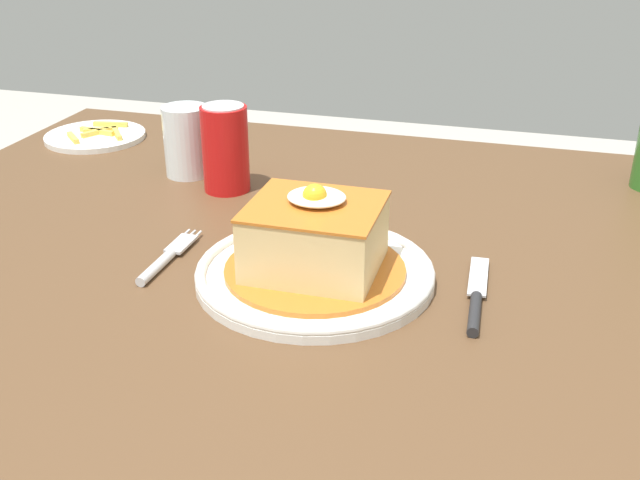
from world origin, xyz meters
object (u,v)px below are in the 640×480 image
fork (165,259)px  knife (476,302)px  main_plate (315,272)px  drinking_glass (187,146)px  side_plate_fries (96,136)px  soda_can (225,149)px

fork → knife: (0.36, 0.00, 0.00)m
fork → knife: size_ratio=0.85×
main_plate → drinking_glass: 0.39m
drinking_glass → knife: bearing=-31.5°
side_plate_fries → main_plate: bearing=-37.1°
drinking_glass → side_plate_fries: (-0.23, 0.11, -0.04)m
soda_can → side_plate_fries: (-0.31, 0.16, -0.06)m
fork → drinking_glass: (-0.10, 0.28, 0.04)m
fork → drinking_glass: drinking_glass is taller
fork → side_plate_fries: 0.51m
knife → drinking_glass: drinking_glass is taller
knife → soda_can: 0.45m
main_plate → fork: main_plate is taller
fork → side_plate_fries: size_ratio=0.83×
side_plate_fries → drinking_glass: bearing=-26.6°
fork → main_plate: bearing=3.8°
knife → fork: bearing=-180.0°
fork → knife: 0.36m
soda_can → side_plate_fries: size_ratio=0.73×
knife → side_plate_fries: size_ratio=0.97×
knife → drinking_glass: bearing=148.5°
drinking_glass → side_plate_fries: drinking_glass is taller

